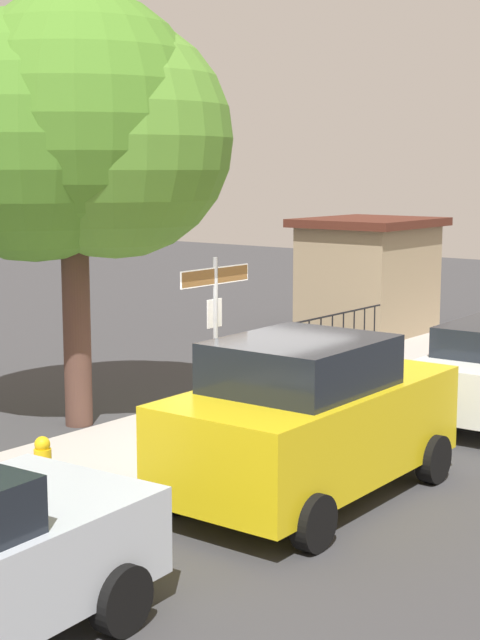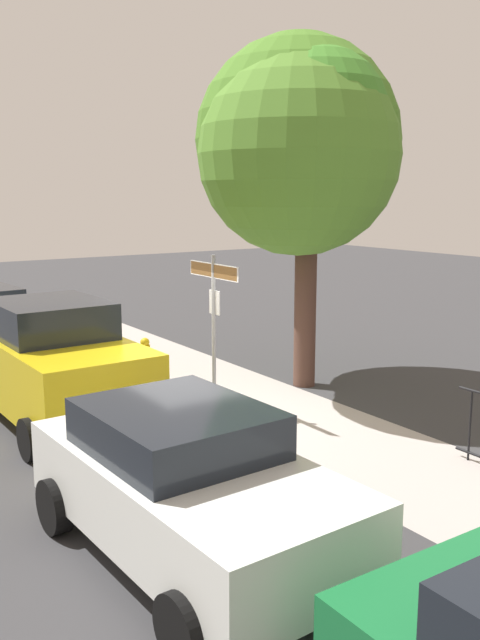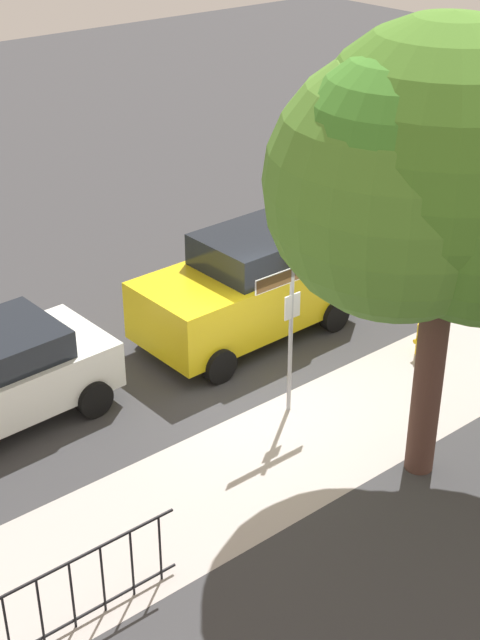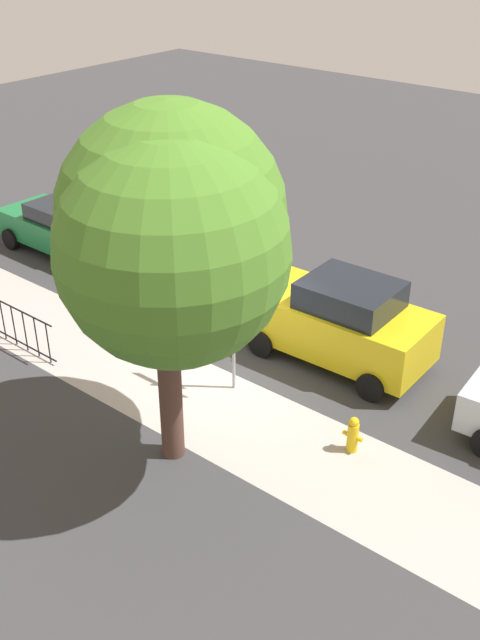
% 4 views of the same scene
% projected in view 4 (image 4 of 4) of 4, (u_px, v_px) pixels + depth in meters
% --- Properties ---
extents(ground_plane, '(60.00, 60.00, 0.00)m').
position_uv_depth(ground_plane, '(240.00, 377.00, 16.77)').
color(ground_plane, '#38383A').
extents(sidewalk_strip, '(24.00, 2.60, 0.00)m').
position_uv_depth(sidewalk_strip, '(136.00, 371.00, 16.99)').
color(sidewalk_strip, '#AFA7A2').
rests_on(sidewalk_strip, ground_plane).
extents(street_sign, '(1.52, 0.07, 2.80)m').
position_uv_depth(street_sign, '(234.00, 308.00, 15.43)').
color(street_sign, '#9EA0A5').
rests_on(street_sign, ground_plane).
extents(shade_tree, '(4.67, 4.57, 6.75)m').
position_uv_depth(shade_tree, '(168.00, 226.00, 12.31)').
color(shade_tree, '#4E332A').
rests_on(shade_tree, ground_plane).
extents(car_yellow, '(4.30, 2.23, 2.05)m').
position_uv_depth(car_yellow, '(340.00, 321.00, 16.95)').
color(car_yellow, gold).
rests_on(car_yellow, ground_plane).
extents(car_white, '(4.17, 2.24, 1.62)m').
position_uv_depth(car_white, '(186.00, 262.00, 20.10)').
color(car_white, white).
rests_on(car_white, ground_plane).
extents(car_green, '(4.07, 2.10, 1.58)m').
position_uv_depth(car_green, '(63.00, 226.00, 22.38)').
color(car_green, '#176C35').
rests_on(car_green, ground_plane).
extents(fire_hydrant, '(0.42, 0.22, 0.78)m').
position_uv_depth(fire_hydrant, '(353.00, 434.00, 14.37)').
color(fire_hydrant, yellow).
rests_on(fire_hydrant, ground_plane).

